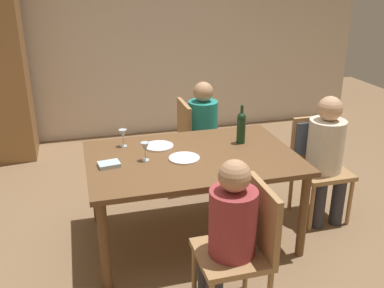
{
  "coord_description": "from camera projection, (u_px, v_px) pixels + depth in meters",
  "views": [
    {
      "loc": [
        -0.85,
        -3.07,
        2.12
      ],
      "look_at": [
        0.0,
        0.0,
        0.86
      ],
      "focal_mm": 40.38,
      "sensor_mm": 36.0,
      "label": 1
    }
  ],
  "objects": [
    {
      "name": "wine_glass_near_left",
      "position": [
        145.0,
        148.0,
        3.33
      ],
      "size": [
        0.07,
        0.07,
        0.15
      ],
      "color": "silver",
      "rests_on": "dining_table"
    },
    {
      "name": "person_man_guest",
      "position": [
        205.0,
        127.0,
        4.44
      ],
      "size": [
        0.34,
        0.3,
        1.12
      ],
      "rotation": [
        0.0,
        0.0,
        -1.57
      ],
      "color": "#33333D",
      "rests_on": "ground_plane"
    },
    {
      "name": "dining_table",
      "position": [
        192.0,
        165.0,
        3.49
      ],
      "size": [
        1.67,
        1.11,
        0.76
      ],
      "color": "brown",
      "rests_on": "ground_plane"
    },
    {
      "name": "ground_plane",
      "position": [
        192.0,
        236.0,
        3.74
      ],
      "size": [
        10.0,
        10.0,
        0.0
      ],
      "primitive_type": "plane",
      "color": "#846647"
    },
    {
      "name": "chair_near",
      "position": [
        245.0,
        243.0,
        2.73
      ],
      "size": [
        0.44,
        0.44,
        0.92
      ],
      "rotation": [
        0.0,
        0.0,
        1.57
      ],
      "color": "#A87F51",
      "rests_on": "ground_plane"
    },
    {
      "name": "folded_napkin",
      "position": [
        109.0,
        164.0,
        3.26
      ],
      "size": [
        0.17,
        0.14,
        0.03
      ],
      "primitive_type": "cube",
      "rotation": [
        0.0,
        0.0,
        0.14
      ],
      "color": "#ADC6D6",
      "rests_on": "dining_table"
    },
    {
      "name": "person_man_bearded",
      "position": [
        228.0,
        230.0,
        2.66
      ],
      "size": [
        0.34,
        0.3,
        1.11
      ],
      "rotation": [
        0.0,
        0.0,
        1.57
      ],
      "color": "#33333D",
      "rests_on": "ground_plane"
    },
    {
      "name": "person_woman_host",
      "position": [
        327.0,
        152.0,
        3.77
      ],
      "size": [
        0.32,
        0.36,
        1.16
      ],
      "rotation": [
        0.0,
        0.0,
        3.14
      ],
      "color": "#33333D",
      "rests_on": "ground_plane"
    },
    {
      "name": "rear_room_partition",
      "position": [
        137.0,
        35.0,
        5.71
      ],
      "size": [
        6.4,
        0.12,
        2.7
      ],
      "primitive_type": "cube",
      "color": "beige",
      "rests_on": "ground_plane"
    },
    {
      "name": "wine_glass_centre",
      "position": [
        123.0,
        134.0,
        3.61
      ],
      "size": [
        0.07,
        0.07,
        0.15
      ],
      "color": "silver",
      "rests_on": "dining_table"
    },
    {
      "name": "chair_right_end",
      "position": [
        317.0,
        153.0,
        3.93
      ],
      "size": [
        0.44,
        0.46,
        0.92
      ],
      "rotation": [
        0.0,
        0.0,
        3.14
      ],
      "color": "#A87F51",
      "rests_on": "ground_plane"
    },
    {
      "name": "chair_far_right",
      "position": [
        195.0,
        138.0,
        4.45
      ],
      "size": [
        0.44,
        0.44,
        0.92
      ],
      "rotation": [
        0.0,
        0.0,
        -1.57
      ],
      "color": "#A87F51",
      "rests_on": "ground_plane"
    },
    {
      "name": "wine_bottle_tall_green",
      "position": [
        241.0,
        127.0,
        3.67
      ],
      "size": [
        0.07,
        0.07,
        0.34
      ],
      "color": "#19381E",
      "rests_on": "dining_table"
    },
    {
      "name": "dinner_plate_guest_left",
      "position": [
        184.0,
        158.0,
        3.39
      ],
      "size": [
        0.25,
        0.25,
        0.01
      ],
      "primitive_type": "cylinder",
      "color": "white",
      "rests_on": "dining_table"
    },
    {
      "name": "dinner_plate_host",
      "position": [
        159.0,
        146.0,
        3.63
      ],
      "size": [
        0.25,
        0.25,
        0.01
      ],
      "primitive_type": "cylinder",
      "color": "white",
      "rests_on": "dining_table"
    }
  ]
}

